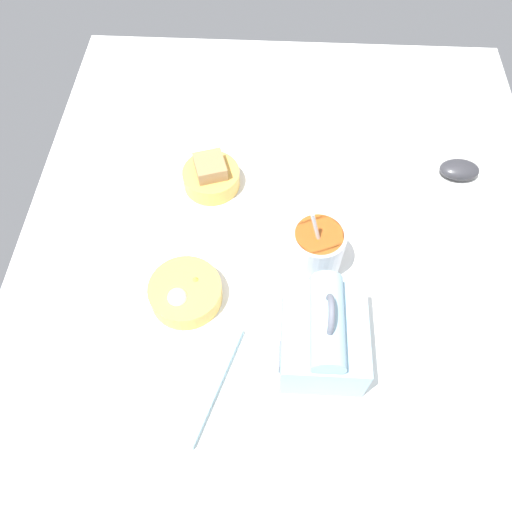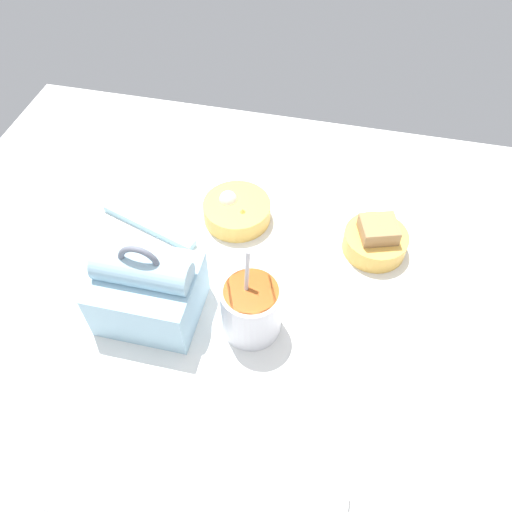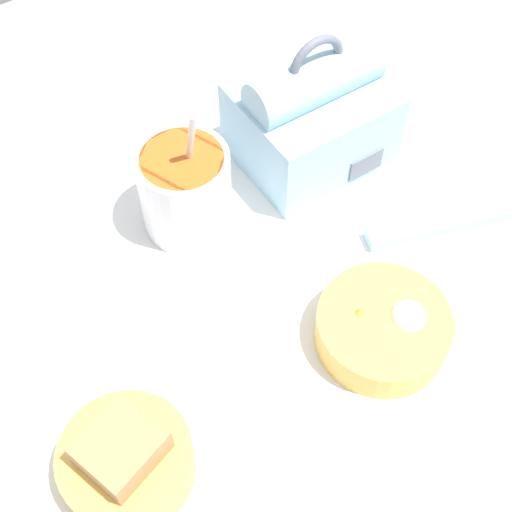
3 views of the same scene
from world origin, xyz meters
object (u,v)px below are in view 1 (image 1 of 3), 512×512
(bento_bowl_snacks, at_px, (186,292))
(computer_mouse, at_px, (459,170))
(soup_cup, at_px, (316,249))
(lunch_bag, at_px, (323,335))
(bento_bowl_sandwich, at_px, (211,176))
(keyboard, at_px, (470,275))
(chopstick_case, at_px, (213,384))

(bento_bowl_snacks, xyz_separation_m, computer_mouse, (-0.33, 0.56, -0.01))
(soup_cup, bearing_deg, lunch_bag, 2.73)
(lunch_bag, height_order, soup_cup, soup_cup)
(lunch_bag, distance_m, bento_bowl_sandwich, 0.44)
(lunch_bag, bearing_deg, soup_cup, -177.27)
(keyboard, bearing_deg, bento_bowl_sandwich, -111.88)
(keyboard, relative_size, soup_cup, 2.36)
(chopstick_case, bearing_deg, bento_bowl_snacks, -158.30)
(bento_bowl_sandwich, bearing_deg, keyboard, 68.12)
(chopstick_case, bearing_deg, soup_cup, 145.27)
(lunch_bag, relative_size, bento_bowl_sandwich, 1.44)
(lunch_bag, xyz_separation_m, soup_cup, (-0.18, -0.01, -0.01))
(soup_cup, xyz_separation_m, bento_bowl_snacks, (0.09, -0.24, -0.03))
(keyboard, relative_size, bento_bowl_snacks, 3.08)
(computer_mouse, distance_m, chopstick_case, 0.70)
(keyboard, distance_m, chopstick_case, 0.53)
(soup_cup, relative_size, computer_mouse, 2.05)
(keyboard, bearing_deg, lunch_bag, -61.17)
(bento_bowl_snacks, bearing_deg, keyboard, 97.38)
(bento_bowl_sandwich, bearing_deg, bento_bowl_snacks, -4.25)
(soup_cup, distance_m, bento_bowl_snacks, 0.26)
(lunch_bag, height_order, computer_mouse, lunch_bag)
(lunch_bag, xyz_separation_m, chopstick_case, (0.08, -0.18, -0.06))
(soup_cup, bearing_deg, keyboard, 87.07)
(bento_bowl_snacks, bearing_deg, lunch_bag, 70.10)
(keyboard, relative_size, bento_bowl_sandwich, 3.44)
(computer_mouse, height_order, chopstick_case, computer_mouse)
(lunch_bag, relative_size, computer_mouse, 2.03)
(bento_bowl_snacks, distance_m, computer_mouse, 0.65)
(lunch_bag, distance_m, soup_cup, 0.18)
(lunch_bag, bearing_deg, keyboard, 118.83)
(soup_cup, height_order, bento_bowl_snacks, soup_cup)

